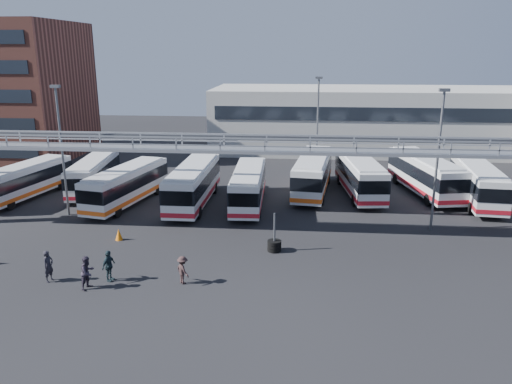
# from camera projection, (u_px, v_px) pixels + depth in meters

# --- Properties ---
(ground) EXTENTS (140.00, 140.00, 0.00)m
(ground) POSITION_uv_depth(u_px,v_px,m) (259.00, 263.00, 30.89)
(ground) COLOR black
(ground) RESTS_ON ground
(gantry) EXTENTS (51.40, 5.15, 7.10)m
(gantry) POSITION_uv_depth(u_px,v_px,m) (267.00, 157.00, 35.00)
(gantry) COLOR #979AA0
(gantry) RESTS_ON ground
(apartment_building) EXTENTS (18.00, 15.00, 16.00)m
(apartment_building) POSITION_uv_depth(u_px,v_px,m) (1.00, 90.00, 60.38)
(apartment_building) COLOR brown
(apartment_building) RESTS_ON ground
(warehouse) EXTENTS (42.00, 14.00, 8.00)m
(warehouse) POSITION_uv_depth(u_px,v_px,m) (375.00, 119.00, 65.14)
(warehouse) COLOR #9E9E99
(warehouse) RESTS_ON ground
(light_pole_left) EXTENTS (0.70, 0.35, 10.21)m
(light_pole_left) POSITION_uv_depth(u_px,v_px,m) (61.00, 144.00, 38.37)
(light_pole_left) COLOR #4C4F54
(light_pole_left) RESTS_ON ground
(light_pole_mid) EXTENTS (0.70, 0.35, 10.21)m
(light_pole_mid) POSITION_uv_depth(u_px,v_px,m) (438.00, 153.00, 34.98)
(light_pole_mid) COLOR #4C4F54
(light_pole_mid) RESTS_ON ground
(light_pole_back) EXTENTS (0.70, 0.35, 10.21)m
(light_pole_back) POSITION_uv_depth(u_px,v_px,m) (317.00, 122.00, 50.04)
(light_pole_back) COLOR #4C4F54
(light_pole_back) RESTS_ON ground
(bus_0) EXTENTS (4.20, 10.43, 3.09)m
(bus_0) POSITION_uv_depth(u_px,v_px,m) (25.00, 180.00, 43.89)
(bus_0) COLOR silver
(bus_0) RESTS_ON ground
(bus_1) EXTENTS (3.47, 10.32, 3.07)m
(bus_1) POSITION_uv_depth(u_px,v_px,m) (94.00, 174.00, 46.15)
(bus_1) COLOR silver
(bus_1) RESTS_ON ground
(bus_2) EXTENTS (4.51, 10.80, 3.20)m
(bus_2) POSITION_uv_depth(u_px,v_px,m) (126.00, 184.00, 42.23)
(bus_2) COLOR silver
(bus_2) RESTS_ON ground
(bus_3) EXTENTS (2.68, 11.32, 3.44)m
(bus_3) POSITION_uv_depth(u_px,v_px,m) (193.00, 183.00, 42.07)
(bus_3) COLOR silver
(bus_3) RESTS_ON ground
(bus_4) EXTENTS (2.73, 10.52, 3.18)m
(bus_4) POSITION_uv_depth(u_px,v_px,m) (248.00, 185.00, 41.86)
(bus_4) COLOR silver
(bus_4) RESTS_ON ground
(bus_5) EXTENTS (3.99, 11.64, 3.47)m
(bus_5) POSITION_uv_depth(u_px,v_px,m) (313.00, 173.00, 45.62)
(bus_5) COLOR silver
(bus_5) RESTS_ON ground
(bus_6) EXTENTS (3.71, 11.33, 3.38)m
(bus_6) POSITION_uv_depth(u_px,v_px,m) (360.00, 175.00, 45.04)
(bus_6) COLOR silver
(bus_6) RESTS_ON ground
(bus_7) EXTENTS (4.79, 11.67, 3.45)m
(bus_7) POSITION_uv_depth(u_px,v_px,m) (425.00, 173.00, 45.29)
(bus_7) COLOR silver
(bus_7) RESTS_ON ground
(bus_8) EXTENTS (3.46, 11.13, 3.33)m
(bus_8) POSITION_uv_depth(u_px,v_px,m) (477.00, 182.00, 42.72)
(bus_8) COLOR silver
(bus_8) RESTS_ON ground
(pedestrian_a) EXTENTS (0.59, 0.76, 1.85)m
(pedestrian_a) POSITION_uv_depth(u_px,v_px,m) (48.00, 266.00, 28.22)
(pedestrian_a) COLOR black
(pedestrian_a) RESTS_ON ground
(pedestrian_b) EXTENTS (0.96, 1.10, 1.89)m
(pedestrian_b) POSITION_uv_depth(u_px,v_px,m) (88.00, 272.00, 27.38)
(pedestrian_b) COLOR #2B2432
(pedestrian_b) RESTS_ON ground
(pedestrian_c) EXTENTS (1.16, 1.18, 1.62)m
(pedestrian_c) POSITION_uv_depth(u_px,v_px,m) (183.00, 270.00, 27.99)
(pedestrian_c) COLOR #322121
(pedestrian_c) RESTS_ON ground
(pedestrian_d) EXTENTS (0.72, 1.16, 1.84)m
(pedestrian_d) POSITION_uv_depth(u_px,v_px,m) (109.00, 266.00, 28.26)
(pedestrian_d) COLOR #1A2A30
(pedestrian_d) RESTS_ON ground
(cone_right) EXTENTS (0.52, 0.52, 0.80)m
(cone_right) POSITION_uv_depth(u_px,v_px,m) (119.00, 234.00, 34.54)
(cone_right) COLOR orange
(cone_right) RESTS_ON ground
(tire_stack) EXTENTS (0.92, 0.92, 2.61)m
(tire_stack) POSITION_uv_depth(u_px,v_px,m) (274.00, 245.00, 32.62)
(tire_stack) COLOR black
(tire_stack) RESTS_ON ground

